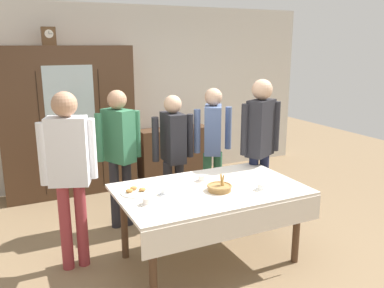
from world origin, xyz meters
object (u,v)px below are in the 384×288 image
object	(u,v)px
bread_basket	(220,187)
person_near_right_end	(119,146)
mantel_clock	(49,36)
spoon_front_edge	(182,180)
tea_cup_center	(202,178)
person_beside_shelf	(69,164)
bookshelf_low	(174,152)
tea_cup_mid_left	(261,187)
person_behind_table_right	(173,147)
spoon_mid_right	(220,204)
tea_cup_back_edge	(165,192)
person_behind_table_left	(260,138)
dining_table	(212,198)
person_by_cabinet	(213,139)
wall_cabinet	(69,122)
tea_cup_near_right	(147,201)
pastry_plate	(136,192)
book_stack	(174,126)
spoon_mid_left	(270,182)

from	to	relation	value
bread_basket	person_near_right_end	world-z (taller)	person_near_right_end
mantel_clock	person_near_right_end	size ratio (longest dim) A/B	0.15
bread_basket	spoon_front_edge	size ratio (longest dim) A/B	2.02
tea_cup_center	bread_basket	distance (m)	0.32
mantel_clock	person_beside_shelf	size ratio (longest dim) A/B	0.14
bookshelf_low	tea_cup_center	xyz separation A→B (m)	(-0.71, -2.39, 0.39)
tea_cup_mid_left	person_behind_table_right	bearing A→B (deg)	107.14
spoon_front_edge	spoon_mid_right	size ratio (longest dim) A/B	1.00
bookshelf_low	tea_cup_back_edge	world-z (taller)	tea_cup_back_edge
tea_cup_center	spoon_front_edge	bearing A→B (deg)	145.86
spoon_mid_right	person_behind_table_left	distance (m)	1.39
tea_cup_center	bookshelf_low	bearing A→B (deg)	73.42
dining_table	person_beside_shelf	bearing A→B (deg)	158.37
person_by_cabinet	person_behind_table_left	world-z (taller)	person_behind_table_left
bread_basket	wall_cabinet	bearing A→B (deg)	109.57
dining_table	person_behind_table_right	distance (m)	1.05
wall_cabinet	tea_cup_center	distance (m)	2.53
tea_cup_near_right	bread_basket	distance (m)	0.73
tea_cup_near_right	spoon_front_edge	world-z (taller)	tea_cup_near_right
person_near_right_end	person_behind_table_right	xyz separation A→B (m)	(0.61, -0.16, -0.05)
dining_table	spoon_front_edge	bearing A→B (deg)	112.12
pastry_plate	person_beside_shelf	bearing A→B (deg)	153.92
book_stack	tea_cup_back_edge	world-z (taller)	book_stack
dining_table	book_stack	size ratio (longest dim) A/B	9.88
wall_cabinet	bread_basket	xyz separation A→B (m)	(0.95, -2.66, -0.25)
spoon_mid_right	person_near_right_end	distance (m)	1.62
person_by_cabinet	person_behind_table_left	bearing A→B (deg)	-59.71
tea_cup_back_edge	spoon_mid_left	xyz separation A→B (m)	(1.08, -0.15, -0.02)
spoon_mid_left	person_by_cabinet	world-z (taller)	person_by_cabinet
person_by_cabinet	tea_cup_near_right	bearing A→B (deg)	-138.01
person_near_right_end	person_behind_table_left	distance (m)	1.63
mantel_clock	spoon_mid_right	bearing A→B (deg)	-72.01
person_behind_table_right	book_stack	bearing A→B (deg)	66.64
bookshelf_low	tea_cup_mid_left	xyz separation A→B (m)	(-0.32, -2.86, 0.39)
book_stack	spoon_front_edge	bearing A→B (deg)	-111.31
spoon_front_edge	person_behind_table_left	distance (m)	1.12
spoon_front_edge	spoon_mid_left	distance (m)	0.90
wall_cabinet	tea_cup_back_edge	size ratio (longest dim) A/B	16.19
tea_cup_mid_left	bread_basket	bearing A→B (deg)	158.05
book_stack	tea_cup_center	size ratio (longest dim) A/B	1.39
person_near_right_end	person_beside_shelf	xyz separation A→B (m)	(-0.66, -0.68, 0.06)
dining_table	tea_cup_near_right	size ratio (longest dim) A/B	13.72
tea_cup_center	bread_basket	xyz separation A→B (m)	(0.02, -0.32, 0.01)
person_behind_table_right	spoon_mid_right	bearing A→B (deg)	-96.11
person_behind_table_left	wall_cabinet	bearing A→B (deg)	131.20
mantel_clock	pastry_plate	world-z (taller)	mantel_clock
book_stack	person_behind_table_left	world-z (taller)	person_behind_table_left
mantel_clock	person_behind_table_right	xyz separation A→B (m)	(1.11, -1.57, -1.28)
book_stack	spoon_mid_left	world-z (taller)	book_stack
dining_table	spoon_mid_left	distance (m)	0.64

